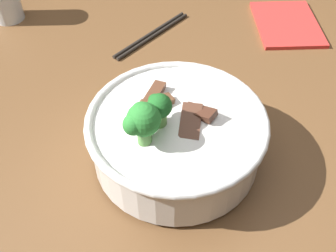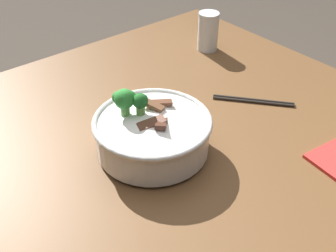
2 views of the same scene
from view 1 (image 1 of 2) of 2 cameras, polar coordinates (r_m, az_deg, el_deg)
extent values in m
cube|color=brown|center=(0.67, -3.20, -0.33)|extent=(1.10, 1.03, 0.04)
cube|color=brown|center=(1.38, 13.68, 5.22)|extent=(0.06, 0.06, 0.75)
cylinder|color=white|center=(0.60, 1.14, -4.31)|extent=(0.11, 0.11, 0.01)
cylinder|color=white|center=(0.57, 1.20, -1.76)|extent=(0.24, 0.24, 0.07)
torus|color=white|center=(0.54, 1.26, 0.78)|extent=(0.25, 0.25, 0.01)
ellipsoid|color=white|center=(0.56, 1.23, -0.69)|extent=(0.21, 0.21, 0.06)
cube|color=brown|center=(0.54, -1.49, 3.41)|extent=(0.03, 0.05, 0.02)
cube|color=#563323|center=(0.53, 3.23, 0.52)|extent=(0.06, 0.04, 0.02)
cube|color=#4C2B1E|center=(0.54, 4.30, 1.98)|extent=(0.05, 0.05, 0.02)
cube|color=brown|center=(0.56, -1.93, 4.67)|extent=(0.05, 0.04, 0.01)
cylinder|color=#6BA84C|center=(0.52, -1.17, 0.87)|extent=(0.02, 0.02, 0.03)
sphere|color=#1E6023|center=(0.50, -1.22, 2.87)|extent=(0.03, 0.03, 0.03)
sphere|color=#1E6023|center=(0.51, -1.88, 3.63)|extent=(0.02, 0.02, 0.02)
sphere|color=#1E6023|center=(0.50, -2.38, 2.24)|extent=(0.02, 0.02, 0.02)
cylinder|color=#5B9947|center=(0.50, -3.35, -1.31)|extent=(0.02, 0.02, 0.03)
sphere|color=#2D8433|center=(0.48, -3.49, 0.94)|extent=(0.04, 0.04, 0.04)
sphere|color=#2D8433|center=(0.50, -3.85, 2.04)|extent=(0.03, 0.03, 0.03)
sphere|color=#2D8433|center=(0.48, -4.93, 0.20)|extent=(0.03, 0.03, 0.03)
cylinder|color=white|center=(0.96, -21.59, 14.19)|extent=(0.06, 0.06, 0.00)
cylinder|color=#28231E|center=(0.84, -2.56, 12.94)|extent=(0.14, 0.16, 0.01)
cylinder|color=#28231E|center=(0.83, -2.05, 12.70)|extent=(0.14, 0.16, 0.01)
cube|color=red|center=(0.90, 16.57, 13.76)|extent=(0.18, 0.15, 0.01)
camera|label=2|loc=(0.66, 95.47, 10.25)|focal=45.66mm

